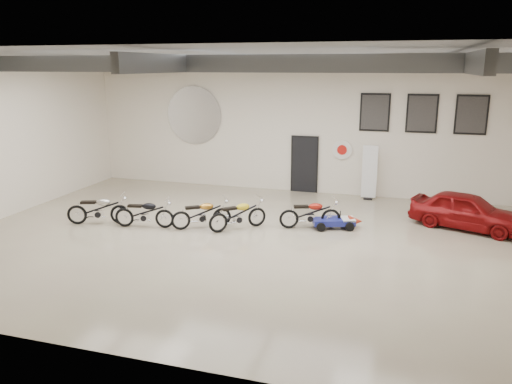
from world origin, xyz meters
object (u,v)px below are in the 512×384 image
(go_kart, at_px, (338,219))
(motorcycle_red, at_px, (310,213))
(motorcycle_yellow, at_px, (238,214))
(motorcycle_gold, at_px, (201,213))
(motorcycle_black, at_px, (144,213))
(vintage_car, at_px, (467,211))
(banner_stand, at_px, (369,173))
(motorcycle_silver, at_px, (98,209))

(go_kart, bearing_deg, motorcycle_red, 176.53)
(motorcycle_yellow, relative_size, motorcycle_red, 1.01)
(motorcycle_gold, bearing_deg, motorcycle_red, -16.48)
(motorcycle_black, bearing_deg, go_kart, 4.76)
(motorcycle_black, bearing_deg, motorcycle_yellow, 1.60)
(motorcycle_yellow, bearing_deg, vintage_car, -26.43)
(banner_stand, distance_m, vintage_car, 4.00)
(banner_stand, distance_m, go_kart, 3.77)
(vintage_car, bearing_deg, go_kart, 126.31)
(motorcycle_black, distance_m, go_kart, 5.79)
(banner_stand, relative_size, motorcycle_black, 1.10)
(motorcycle_gold, distance_m, motorcycle_yellow, 1.10)
(motorcycle_black, distance_m, motorcycle_red, 4.95)
(motorcycle_black, bearing_deg, motorcycle_gold, 3.41)
(motorcycle_gold, bearing_deg, motorcycle_black, 161.42)
(motorcycle_silver, height_order, motorcycle_yellow, motorcycle_silver)
(motorcycle_silver, bearing_deg, banner_stand, 16.12)
(motorcycle_yellow, height_order, go_kart, motorcycle_yellow)
(motorcycle_gold, relative_size, go_kart, 1.17)
(motorcycle_yellow, bearing_deg, motorcycle_silver, 145.91)
(motorcycle_yellow, bearing_deg, go_kart, -25.19)
(motorcycle_red, xyz_separation_m, go_kart, (0.81, 0.23, -0.19))
(banner_stand, xyz_separation_m, motorcycle_red, (-1.41, -3.88, -0.51))
(motorcycle_silver, xyz_separation_m, motorcycle_yellow, (4.24, 0.74, -0.02))
(motorcycle_silver, bearing_deg, motorcycle_red, -5.55)
(motorcycle_black, xyz_separation_m, motorcycle_yellow, (2.75, 0.62, 0.01))
(motorcycle_black, height_order, go_kart, motorcycle_black)
(banner_stand, bearing_deg, go_kart, -101.33)
(motorcycle_silver, xyz_separation_m, motorcycle_black, (1.49, 0.12, -0.02))
(motorcycle_yellow, bearing_deg, banner_stand, 9.42)
(banner_stand, relative_size, motorcycle_silver, 1.04)
(motorcycle_yellow, bearing_deg, motorcycle_red, -23.97)
(motorcycle_gold, height_order, motorcycle_red, motorcycle_red)
(motorcycle_silver, bearing_deg, motorcycle_yellow, -8.91)
(motorcycle_silver, relative_size, vintage_car, 0.58)
(motorcycle_yellow, bearing_deg, motorcycle_black, 148.67)
(motorcycle_gold, bearing_deg, go_kart, -16.67)
(motorcycle_black, distance_m, vintage_car, 9.59)
(banner_stand, height_order, vintage_car, banner_stand)
(motorcycle_yellow, relative_size, vintage_car, 0.56)
(motorcycle_red, bearing_deg, motorcycle_black, 176.13)
(motorcycle_gold, height_order, go_kart, motorcycle_gold)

